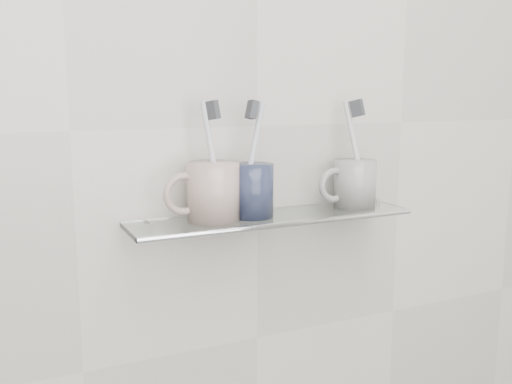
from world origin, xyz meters
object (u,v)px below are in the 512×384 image
shelf_glass (273,218)px  mug_right (355,183)px  mug_center (252,191)px  mug_left (213,192)px

shelf_glass → mug_right: 0.18m
shelf_glass → mug_center: (-0.04, 0.00, 0.05)m
mug_left → mug_center: 0.07m
shelf_glass → mug_center: size_ratio=5.52×
shelf_glass → mug_right: size_ratio=5.74×
shelf_glass → mug_right: mug_right is taller
mug_center → shelf_glass: bearing=-9.7°
shelf_glass → mug_left: bearing=177.3°
mug_right → mug_center: bearing=156.5°
mug_right → shelf_glass: bearing=158.2°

